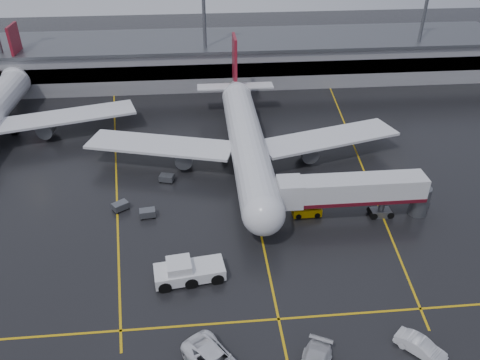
{
  "coord_description": "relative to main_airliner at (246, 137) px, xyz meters",
  "views": [
    {
      "loc": [
        -6.85,
        -54.04,
        36.76
      ],
      "look_at": [
        -2.0,
        -2.0,
        4.0
      ],
      "focal_mm": 35.43,
      "sensor_mm": 36.0,
      "label": 1
    }
  ],
  "objects": [
    {
      "name": "baggage_cart_a",
      "position": [
        -14.18,
        -13.24,
        -3.58
      ],
      "size": [
        2.15,
        1.55,
        1.12
      ],
      "color": "#595B60",
      "rests_on": "ground"
    },
    {
      "name": "jet_bridge",
      "position": [
        11.87,
        -15.7,
        -0.28
      ],
      "size": [
        19.9,
        3.4,
        6.05
      ],
      "color": "silver",
      "rests_on": "ground"
    },
    {
      "name": "main_airliner",
      "position": [
        0.0,
        0.0,
        0.0
      ],
      "size": [
        48.8,
        45.6,
        14.1
      ],
      "color": "silver",
      "rests_on": "ground"
    },
    {
      "name": "apron_line_centre",
      "position": [
        0.0,
        -9.7,
        -4.2
      ],
      "size": [
        0.25,
        90.0,
        0.02
      ],
      "primitive_type": "cube",
      "color": "gold",
      "rests_on": "ground"
    },
    {
      "name": "apron_line_left",
      "position": [
        -20.0,
        0.3,
        -4.2
      ],
      "size": [
        9.99,
        69.35,
        0.02
      ],
      "primitive_type": "cube",
      "rotation": [
        0.0,
        0.0,
        0.14
      ],
      "color": "gold",
      "rests_on": "ground"
    },
    {
      "name": "apron_line_stop",
      "position": [
        0.0,
        -31.7,
        -4.2
      ],
      "size": [
        60.0,
        0.25,
        0.02
      ],
      "primitive_type": "cube",
      "color": "gold",
      "rests_on": "ground"
    },
    {
      "name": "belt_loader",
      "position": [
        6.49,
        -14.64,
        -3.63
      ],
      "size": [
        3.75,
        1.79,
        2.37
      ],
      "color": "#D49C02",
      "rests_on": "ground"
    },
    {
      "name": "service_van_c",
      "position": [
        12.31,
        -36.78,
        -3.44
      ],
      "size": [
        4.36,
        4.56,
        1.54
      ],
      "primitive_type": "imported",
      "rotation": [
        0.0,
        0.0,
        0.74
      ],
      "color": "silver",
      "rests_on": "ground"
    },
    {
      "name": "pushback_tractor",
      "position": [
        -8.99,
        -25.16,
        -3.13
      ],
      "size": [
        7.9,
        4.13,
        2.71
      ],
      "color": "silver",
      "rests_on": "ground"
    },
    {
      "name": "ground",
      "position": [
        0.0,
        -9.7,
        -4.21
      ],
      "size": [
        220.0,
        220.0,
        0.0
      ],
      "primitive_type": "plane",
      "color": "black",
      "rests_on": "ground"
    },
    {
      "name": "terminal",
      "position": [
        0.0,
        38.23,
        0.11
      ],
      "size": [
        122.0,
        19.0,
        8.6
      ],
      "color": "gray",
      "rests_on": "ground"
    },
    {
      "name": "light_mast_mid",
      "position": [
        -5.0,
        32.3,
        10.27
      ],
      "size": [
        3.0,
        1.2,
        25.45
      ],
      "color": "#595B60",
      "rests_on": "ground"
    },
    {
      "name": "apron_line_right",
      "position": [
        18.0,
        0.3,
        -4.2
      ],
      "size": [
        7.57,
        69.64,
        0.02
      ],
      "primitive_type": "cube",
      "rotation": [
        0.0,
        0.0,
        -0.1
      ],
      "color": "gold",
      "rests_on": "ground"
    },
    {
      "name": "light_mast_right",
      "position": [
        40.0,
        32.3,
        10.27
      ],
      "size": [
        3.0,
        1.2,
        25.45
      ],
      "color": "#595B60",
      "rests_on": "ground"
    },
    {
      "name": "baggage_cart_b",
      "position": [
        -17.88,
        -11.3,
        -3.58
      ],
      "size": [
        2.38,
        2.22,
        1.12
      ],
      "color": "#595B60",
      "rests_on": "ground"
    },
    {
      "name": "baggage_cart_c",
      "position": [
        -12.03,
        -4.77,
        -3.58
      ],
      "size": [
        2.28,
        1.79,
        1.12
      ],
      "color": "#595B60",
      "rests_on": "ground"
    }
  ]
}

